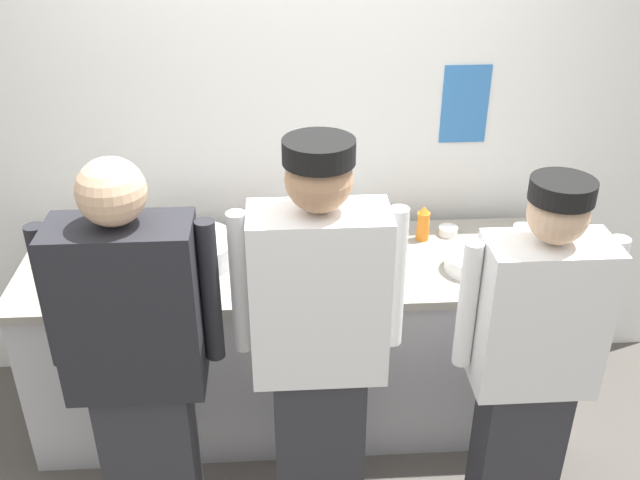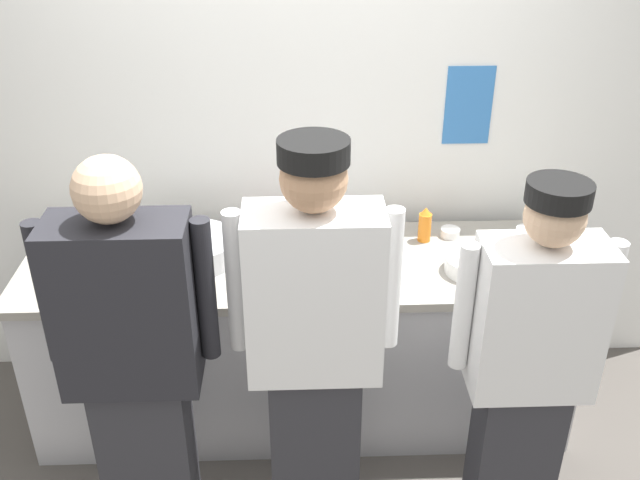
{
  "view_description": "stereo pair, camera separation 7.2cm",
  "coord_description": "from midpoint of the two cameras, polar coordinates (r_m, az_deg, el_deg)",
  "views": [
    {
      "loc": [
        -0.09,
        -2.43,
        2.57
      ],
      "look_at": [
        0.08,
        0.35,
        1.03
      ],
      "focal_mm": 40.26,
      "sensor_mm": 36.0,
      "label": 1
    },
    {
      "loc": [
        -0.02,
        -2.43,
        2.57
      ],
      "look_at": [
        0.08,
        0.35,
        1.03
      ],
      "focal_mm": 40.26,
      "sensor_mm": 36.0,
      "label": 2
    }
  ],
  "objects": [
    {
      "name": "mixing_bowl_steel",
      "position": [
        3.32,
        -10.66,
        -0.81
      ],
      "size": [
        0.39,
        0.39,
        0.11
      ],
      "primitive_type": "cylinder",
      "color": "#B7BABF",
      "rests_on": "prep_counter"
    },
    {
      "name": "ramekin_green_sauce",
      "position": [
        3.62,
        15.35,
        0.78
      ],
      "size": [
        0.1,
        0.1,
        0.05
      ],
      "color": "white",
      "rests_on": "prep_counter"
    },
    {
      "name": "deli_cup",
      "position": [
        3.38,
        16.49,
        -1.13
      ],
      "size": [
        0.09,
        0.09,
        0.09
      ],
      "primitive_type": "cylinder",
      "color": "white",
      "rests_on": "prep_counter"
    },
    {
      "name": "chef_far_right",
      "position": [
        2.84,
        15.74,
        -9.35
      ],
      "size": [
        0.59,
        0.24,
        1.61
      ],
      "color": "#2D2D33",
      "rests_on": "ground"
    },
    {
      "name": "squeeze_bottle_secondary",
      "position": [
        3.43,
        -4.31,
        1.29
      ],
      "size": [
        0.06,
        0.06,
        0.18
      ],
      "color": "red",
      "rests_on": "prep_counter"
    },
    {
      "name": "squeeze_bottle_primary",
      "position": [
        3.46,
        7.61,
        1.3
      ],
      "size": [
        0.06,
        0.06,
        0.18
      ],
      "color": "orange",
      "rests_on": "prep_counter"
    },
    {
      "name": "wall_back",
      "position": [
        3.54,
        -2.42,
        8.91
      ],
      "size": [
        4.03,
        0.11,
        2.71
      ],
      "color": "white",
      "rests_on": "ground"
    },
    {
      "name": "ground_plane",
      "position": [
        3.54,
        -1.58,
        -17.56
      ],
      "size": [
        9.0,
        9.0,
        0.0
      ],
      "primitive_type": "plane",
      "color": "#514C47"
    },
    {
      "name": "chef_center",
      "position": [
        2.68,
        -0.85,
        -8.43
      ],
      "size": [
        0.63,
        0.24,
        1.75
      ],
      "color": "#2D2D33",
      "rests_on": "ground"
    },
    {
      "name": "prep_counter",
      "position": [
        3.53,
        -1.92,
        -7.93
      ],
      "size": [
        2.57,
        0.74,
        0.89
      ],
      "color": "#B2B2B7",
      "rests_on": "ground"
    },
    {
      "name": "plate_stack_rear",
      "position": [
        3.27,
        11.32,
        -1.78
      ],
      "size": [
        0.24,
        0.24,
        0.07
      ],
      "color": "white",
      "rests_on": "prep_counter"
    },
    {
      "name": "ramekin_yellow_sauce",
      "position": [
        3.55,
        9.58,
        0.75
      ],
      "size": [
        0.09,
        0.09,
        0.04
      ],
      "color": "white",
      "rests_on": "prep_counter"
    },
    {
      "name": "sheet_tray",
      "position": [
        3.28,
        0.66,
        -1.48
      ],
      "size": [
        0.61,
        0.47,
        0.02
      ],
      "primitive_type": "cube",
      "rotation": [
        0.0,
        0.0,
        -0.23
      ],
      "color": "#B7BABF",
      "rests_on": "prep_counter"
    },
    {
      "name": "plate_stack_front",
      "position": [
        3.33,
        -16.18,
        -1.65
      ],
      "size": [
        0.21,
        0.21,
        0.08
      ],
      "color": "white",
      "rests_on": "prep_counter"
    },
    {
      "name": "chef_near_left",
      "position": [
        2.73,
        -14.98,
        -9.63
      ],
      "size": [
        0.63,
        0.24,
        1.72
      ],
      "color": "#2D2D33",
      "rests_on": "ground"
    }
  ]
}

